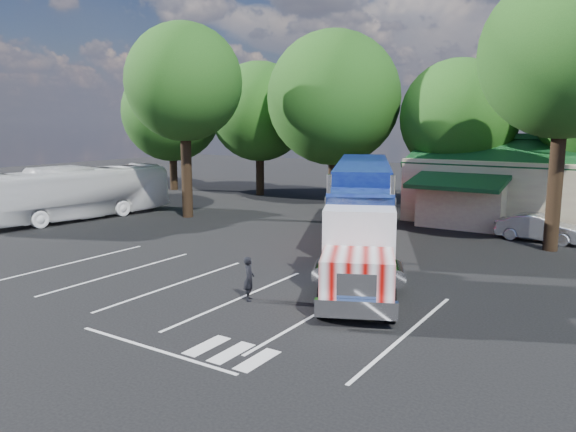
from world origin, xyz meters
The scene contains 12 objects.
ground centered at (0.00, 0.00, 0.00)m, with size 120.00×120.00×0.00m, color black.
tree_row_a centered at (-22.00, 16.50, 7.16)m, with size 9.00×9.00×11.68m.
tree_row_b centered at (-13.00, 17.80, 7.13)m, with size 8.40×8.40×11.35m.
tree_row_c centered at (-5.00, 16.20, 8.04)m, with size 10.00×10.00×13.05m.
tree_row_d centered at (4.00, 17.50, 6.58)m, with size 8.00×8.00×10.60m.
tree_near_left centered at (-10.50, 6.00, 8.81)m, with size 7.60×7.60×12.65m.
tree_near_right centered at (11.50, 8.50, 9.46)m, with size 8.00×8.00×13.50m.
semi_truck centered at (3.35, 3.84, 2.49)m, with size 11.11×20.15×4.40m.
woman centered at (3.62, -6.00, 0.80)m, with size 0.59×0.38×1.61m, color black.
bicycle centered at (1.80, 4.98, 0.45)m, with size 0.60×1.71×0.90m, color black.
tour_bus centered at (-16.00, 1.59, 1.73)m, with size 2.91×12.45×3.47m, color silver.
silver_sedan centered at (10.66, 10.50, 0.72)m, with size 1.53×4.38×1.44m, color #B7B9C0.
Camera 1 is at (15.35, -21.55, 6.40)m, focal length 35.00 mm.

